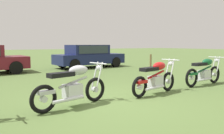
# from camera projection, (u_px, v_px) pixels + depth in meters

# --- Properties ---
(ground_plane) EXTENTS (120.00, 120.00, 0.00)m
(ground_plane) POSITION_uv_depth(u_px,v_px,m) (116.00, 100.00, 5.88)
(ground_plane) COLOR #567038
(motorcycle_silver) EXTENTS (2.03, 0.82, 1.02)m
(motorcycle_silver) POSITION_uv_depth(u_px,v_px,m) (73.00, 86.00, 5.24)
(motorcycle_silver) COLOR black
(motorcycle_silver) RESTS_ON ground
(motorcycle_red) EXTENTS (1.96, 0.76, 1.02)m
(motorcycle_red) POSITION_uv_depth(u_px,v_px,m) (156.00, 78.00, 6.58)
(motorcycle_red) COLOR black
(motorcycle_red) RESTS_ON ground
(motorcycle_green) EXTENTS (2.07, 0.64, 1.02)m
(motorcycle_green) POSITION_uv_depth(u_px,v_px,m) (204.00, 72.00, 8.05)
(motorcycle_green) COLOR black
(motorcycle_green) RESTS_ON ground
(car_navy) EXTENTS (4.48, 2.10, 1.43)m
(car_navy) POSITION_uv_depth(u_px,v_px,m) (89.00, 55.00, 14.10)
(car_navy) COLOR #161E4C
(car_navy) RESTS_ON ground
(fence_post_wooden) EXTENTS (0.10, 0.10, 0.93)m
(fence_post_wooden) POSITION_uv_depth(u_px,v_px,m) (151.00, 63.00, 12.11)
(fence_post_wooden) COLOR brown
(fence_post_wooden) RESTS_ON ground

